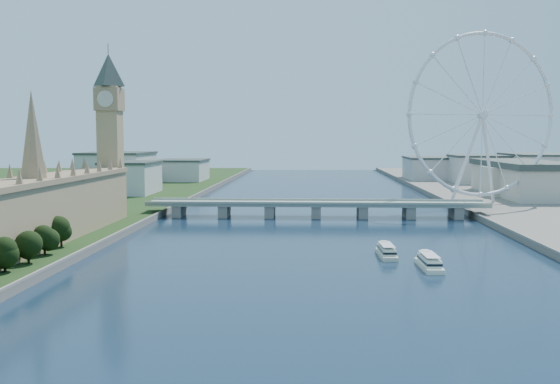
{
  "coord_description": "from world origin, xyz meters",
  "views": [
    {
      "loc": [
        -2.91,
        -104.03,
        51.5
      ],
      "look_at": [
        -18.93,
        210.0,
        24.09
      ],
      "focal_mm": 40.0,
      "sensor_mm": 36.0,
      "label": 1
    }
  ],
  "objects": [
    {
      "name": "parliament_range",
      "position": [
        -128.0,
        170.0,
        18.48
      ],
      "size": [
        24.0,
        200.0,
        70.0
      ],
      "color": "tan",
      "rests_on": "ground"
    },
    {
      "name": "big_ben",
      "position": [
        -128.0,
        278.0,
        66.57
      ],
      "size": [
        20.02,
        20.02,
        110.0
      ],
      "color": "tan",
      "rests_on": "ground"
    },
    {
      "name": "westminster_bridge",
      "position": [
        0.0,
        300.0,
        6.63
      ],
      "size": [
        220.0,
        22.0,
        9.5
      ],
      "color": "gray",
      "rests_on": "ground"
    },
    {
      "name": "london_eye",
      "position": [
        119.98,
        355.08,
        67.52
      ],
      "size": [
        113.6,
        39.12,
        124.3
      ],
      "color": "silver",
      "rests_on": "ground"
    },
    {
      "name": "county_hall",
      "position": [
        175.0,
        430.0,
        0.0
      ],
      "size": [
        54.0,
        144.0,
        35.0
      ],
      "primitive_type": null,
      "color": "beige",
      "rests_on": "ground"
    },
    {
      "name": "city_skyline",
      "position": [
        39.22,
        560.08,
        16.96
      ],
      "size": [
        505.0,
        280.0,
        32.0
      ],
      "color": "beige",
      "rests_on": "ground"
    },
    {
      "name": "tour_boat_near",
      "position": [
        29.71,
        164.92,
        0.0
      ],
      "size": [
        7.8,
        27.28,
        5.95
      ],
      "primitive_type": null,
      "rotation": [
        0.0,
        0.0,
        0.03
      ],
      "color": "beige",
      "rests_on": "ground"
    },
    {
      "name": "tour_boat_far",
      "position": [
        43.67,
        141.39,
        0.0
      ],
      "size": [
        8.01,
        28.26,
        6.18
      ],
      "primitive_type": null,
      "rotation": [
        0.0,
        0.0,
        0.03
      ],
      "color": "white",
      "rests_on": "ground"
    }
  ]
}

